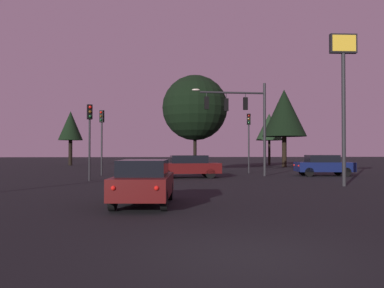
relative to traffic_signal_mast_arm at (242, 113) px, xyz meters
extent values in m
plane|color=black|center=(-4.39, 3.55, -4.57)|extent=(168.00, 168.00, 0.00)
cylinder|color=#232326|center=(1.65, 0.06, -1.21)|extent=(0.20, 0.20, 6.73)
cylinder|color=#232326|center=(-0.71, -0.04, 1.42)|extent=(4.72, 0.35, 0.14)
ellipsoid|color=#F4EACC|center=(-3.36, -0.16, 1.57)|extent=(0.56, 0.28, 0.16)
cylinder|color=#232326|center=(0.24, 0.00, 1.26)|extent=(0.05, 0.05, 0.32)
cube|color=black|center=(0.24, 0.00, 0.65)|extent=(0.31, 0.25, 0.90)
sphere|color=red|center=(0.23, 0.14, 0.93)|extent=(0.18, 0.18, 0.18)
sphere|color=#56380C|center=(0.23, 0.14, 0.65)|extent=(0.18, 0.18, 0.18)
sphere|color=#0C4219|center=(0.23, 0.14, 0.37)|extent=(0.18, 0.18, 0.18)
cylinder|color=#232326|center=(-1.18, -0.06, 1.21)|extent=(0.05, 0.05, 0.42)
cube|color=black|center=(-1.18, -0.06, 0.55)|extent=(0.31, 0.25, 0.90)
sphere|color=red|center=(-1.18, 0.08, 0.83)|extent=(0.18, 0.18, 0.18)
sphere|color=#56380C|center=(-1.18, 0.08, 0.55)|extent=(0.18, 0.18, 0.18)
sphere|color=#0C4219|center=(-1.18, 0.08, 0.27)|extent=(0.18, 0.18, 0.18)
cylinder|color=#232326|center=(-2.59, -0.13, 1.26)|extent=(0.05, 0.05, 0.32)
cube|color=black|center=(-2.59, -0.13, 0.65)|extent=(0.31, 0.25, 0.90)
sphere|color=red|center=(-2.60, 0.01, 0.93)|extent=(0.18, 0.18, 0.18)
sphere|color=#56380C|center=(-2.60, 0.01, 0.65)|extent=(0.18, 0.18, 0.18)
sphere|color=#0C4219|center=(-2.60, 0.01, 0.37)|extent=(0.18, 0.18, 0.18)
cylinder|color=#232326|center=(-10.20, 1.74, -2.61)|extent=(0.12, 0.12, 3.93)
cube|color=black|center=(-10.20, 1.74, -0.19)|extent=(0.36, 0.32, 0.90)
sphere|color=red|center=(-10.25, 1.61, 0.09)|extent=(0.18, 0.18, 0.18)
sphere|color=#56380C|center=(-10.25, 1.61, -0.19)|extent=(0.18, 0.18, 0.18)
sphere|color=#0C4219|center=(-10.25, 1.61, -0.47)|extent=(0.18, 0.18, 0.18)
cylinder|color=#232326|center=(-10.16, -3.49, -2.70)|extent=(0.12, 0.12, 3.74)
cube|color=black|center=(-10.16, -3.49, -0.38)|extent=(0.37, 0.34, 0.90)
sphere|color=red|center=(-10.11, -3.62, -0.10)|extent=(0.18, 0.18, 0.18)
sphere|color=#56380C|center=(-10.11, -3.62, -0.38)|extent=(0.18, 0.18, 0.18)
sphere|color=#0C4219|center=(-10.11, -3.62, -0.66)|extent=(0.18, 0.18, 0.18)
cylinder|color=#232326|center=(1.30, 3.61, -2.60)|extent=(0.12, 0.12, 3.95)
cube|color=black|center=(1.30, 3.61, -0.18)|extent=(0.34, 0.29, 0.90)
sphere|color=red|center=(1.27, 3.47, 0.10)|extent=(0.18, 0.18, 0.18)
sphere|color=#56380C|center=(1.27, 3.47, -0.18)|extent=(0.18, 0.18, 0.18)
sphere|color=#0C4219|center=(1.27, 3.47, -0.46)|extent=(0.18, 0.18, 0.18)
cube|color=#4C0F0F|center=(-6.42, -14.34, -3.91)|extent=(2.12, 4.28, 0.68)
cube|color=black|center=(-6.43, -14.49, -3.31)|extent=(1.71, 2.36, 0.52)
cylinder|color=black|center=(-7.08, -12.91, -4.25)|extent=(0.25, 0.65, 0.64)
cylinder|color=black|center=(-5.52, -13.04, -4.25)|extent=(0.25, 0.65, 0.64)
cylinder|color=black|center=(-7.31, -15.63, -4.25)|extent=(0.25, 0.65, 0.64)
cylinder|color=black|center=(-5.76, -15.77, -4.25)|extent=(0.25, 0.65, 0.64)
sphere|color=red|center=(-7.21, -16.36, -3.81)|extent=(0.14, 0.14, 0.14)
sphere|color=red|center=(-5.98, -16.46, -3.81)|extent=(0.14, 0.14, 0.14)
cube|color=#4C0F0F|center=(-4.10, -1.34, -3.91)|extent=(4.58, 2.13, 0.68)
cube|color=black|center=(-3.95, -1.33, -3.31)|extent=(2.51, 1.74, 0.52)
cylinder|color=black|center=(-5.52, -2.26, -4.25)|extent=(0.65, 0.24, 0.64)
cylinder|color=black|center=(-5.62, -0.61, -4.25)|extent=(0.65, 0.24, 0.64)
cylinder|color=black|center=(-2.57, -2.07, -4.25)|extent=(0.65, 0.24, 0.64)
cylinder|color=black|center=(-2.68, -0.42, -4.25)|extent=(0.65, 0.24, 0.64)
sphere|color=red|center=(-1.82, -1.85, -3.81)|extent=(0.14, 0.14, 0.14)
sphere|color=red|center=(-1.90, -0.55, -3.81)|extent=(0.14, 0.14, 0.14)
cube|color=#0F1947|center=(6.00, -0.10, -3.91)|extent=(4.13, 2.15, 0.68)
cube|color=black|center=(5.85, -0.09, -3.31)|extent=(2.28, 1.74, 0.52)
cylinder|color=black|center=(7.39, 0.58, -4.25)|extent=(0.66, 0.26, 0.64)
cylinder|color=black|center=(7.24, -1.02, -4.25)|extent=(0.66, 0.26, 0.64)
cylinder|color=black|center=(4.77, 0.81, -4.25)|extent=(0.66, 0.26, 0.64)
cylinder|color=black|center=(4.62, -0.79, -4.25)|extent=(0.66, 0.26, 0.64)
sphere|color=red|center=(4.07, 0.70, -3.81)|extent=(0.14, 0.14, 0.14)
sphere|color=red|center=(3.95, -0.55, -3.81)|extent=(0.14, 0.14, 0.14)
cylinder|color=#232326|center=(3.57, -8.20, -1.13)|extent=(0.20, 0.20, 6.88)
cube|color=black|center=(3.57, -8.20, 2.81)|extent=(1.41, 0.30, 1.00)
cube|color=yellow|center=(3.57, -8.34, 2.81)|extent=(1.23, 0.06, 0.84)
cylinder|color=black|center=(-17.10, 22.36, -2.99)|extent=(0.47, 0.47, 3.17)
cone|color=black|center=(-17.10, 22.36, 0.41)|extent=(3.01, 3.01, 3.63)
cylinder|color=black|center=(7.94, 21.00, -2.99)|extent=(0.31, 0.31, 3.16)
cone|color=black|center=(7.94, 21.00, 0.29)|extent=(3.37, 3.37, 3.40)
cylinder|color=black|center=(-2.82, 6.66, -2.77)|extent=(0.30, 0.30, 3.61)
sphere|color=black|center=(-2.82, 6.66, 1.05)|extent=(5.76, 5.76, 5.76)
cylinder|color=black|center=(8.09, 15.46, -2.85)|extent=(0.51, 0.51, 3.45)
cone|color=black|center=(8.09, 15.46, 1.54)|extent=(4.96, 4.96, 5.32)
camera|label=1|loc=(-5.88, -27.65, -2.75)|focal=36.59mm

